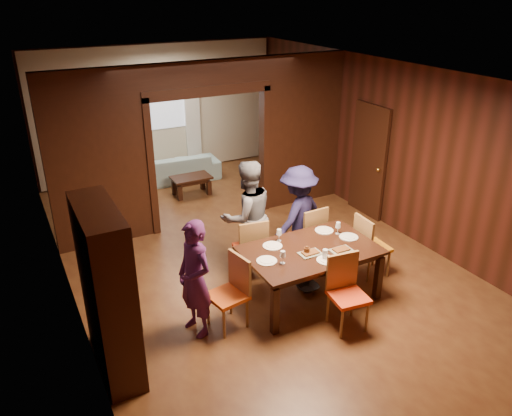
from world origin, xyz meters
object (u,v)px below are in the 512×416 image
chair_far_r (307,234)px  chair_left (227,294)px  person_purple (195,279)px  chair_near (349,295)px  chair_right (373,245)px  person_grey (247,217)px  sofa (173,168)px  coffee_table (192,186)px  hutch (107,292)px  person_navy (298,216)px  chair_far_l (250,247)px  dining_table (309,273)px

chair_far_r → chair_left: bearing=24.1°
person_purple → chair_near: person_purple is taller
chair_right → chair_near: bearing=130.9°
person_grey → sofa: person_grey is taller
person_purple → coffee_table: size_ratio=1.92×
person_purple → chair_left: person_purple is taller
chair_right → chair_left: bearing=96.2°
chair_far_r → chair_near: size_ratio=1.00×
person_purple → hutch: 1.09m
person_navy → chair_right: size_ratio=1.64×
chair_left → chair_near: (1.34, -0.73, 0.00)m
chair_far_l → person_purple: bearing=45.7°
sofa → chair_right: 5.32m
coffee_table → person_purple: bearing=-110.2°
sofa → dining_table: bearing=95.6°
person_navy → coffee_table: 3.44m
person_navy → coffee_table: bearing=-104.6°
person_navy → chair_right: (0.80, -0.84, -0.31)m
chair_near → chair_left: bearing=158.6°
sofa → chair_far_r: chair_far_r is taller
sofa → chair_far_r: 4.43m
dining_table → chair_far_l: 1.01m
person_purple → chair_near: (1.73, -0.82, -0.28)m
hutch → coffee_table: bearing=59.2°
person_navy → hutch: 3.28m
chair_right → hutch: 3.94m
sofa → chair_far_r: size_ratio=2.07×
chair_near → hutch: 2.91m
chair_left → chair_far_l: (0.82, 0.96, 0.00)m
person_purple → chair_far_r: 2.35m
person_navy → hutch: hutch is taller
chair_left → chair_far_r: 2.02m
dining_table → coffee_table: dining_table is taller
sofa → chair_far_l: chair_far_l is taller
sofa → chair_near: (0.22, -6.02, 0.19)m
chair_left → sofa: bearing=157.7°
person_navy → chair_far_l: 0.90m
person_navy → chair_far_r: person_navy is taller
chair_left → chair_near: size_ratio=1.00×
chair_far_l → chair_near: 1.77m
person_grey → coffee_table: (0.30, 3.17, -0.67)m
sofa → coffee_table: bearing=97.2°
chair_far_l → chair_far_r: size_ratio=1.00×
person_navy → chair_near: bearing=56.8°
sofa → chair_right: chair_right is taller
dining_table → chair_far_l: chair_far_l is taller
sofa → chair_left: (-1.12, -5.30, 0.19)m
person_grey → person_navy: person_grey is taller
sofa → hutch: (-2.56, -5.35, 0.71)m
chair_left → dining_table: bearing=82.9°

